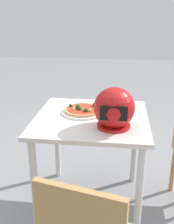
{
  "coord_description": "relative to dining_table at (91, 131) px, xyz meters",
  "views": [
    {
      "loc": [
        -0.19,
        1.87,
        1.52
      ],
      "look_at": [
        0.04,
        -0.04,
        0.79
      ],
      "focal_mm": 43.7,
      "sensor_mm": 36.0,
      "label": 1
    }
  ],
  "objects": [
    {
      "name": "pizza",
      "position": [
        0.08,
        -0.08,
        0.14
      ],
      "size": [
        0.28,
        0.28,
        0.05
      ],
      "color": "tan",
      "rests_on": "pizza_plate"
    },
    {
      "name": "dining_table",
      "position": [
        0.0,
        0.0,
        0.0
      ],
      "size": [
        0.83,
        0.82,
        0.77
      ],
      "color": "beige",
      "rests_on": "ground"
    },
    {
      "name": "pizza_plate",
      "position": [
        0.08,
        -0.08,
        0.12
      ],
      "size": [
        0.33,
        0.33,
        0.01
      ],
      "primitive_type": "cylinder",
      "color": "white",
      "rests_on": "dining_table"
    },
    {
      "name": "ground_plane",
      "position": [
        0.0,
        0.0,
        -0.66
      ],
      "size": [
        14.0,
        14.0,
        0.0
      ],
      "primitive_type": "plane",
      "color": "gray"
    },
    {
      "name": "motorcycle_helmet",
      "position": [
        -0.17,
        0.17,
        0.25
      ],
      "size": [
        0.28,
        0.28,
        0.28
      ],
      "color": "#B21414",
      "rests_on": "dining_table"
    }
  ]
}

